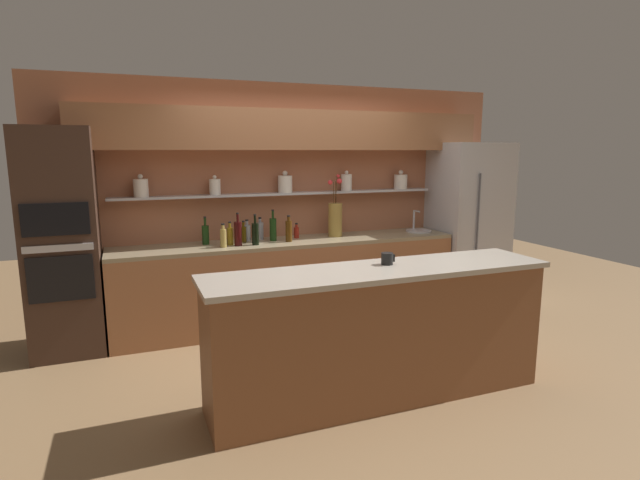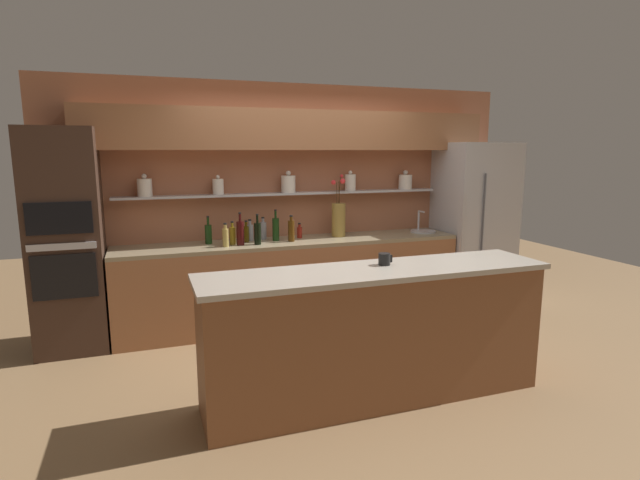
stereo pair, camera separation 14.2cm
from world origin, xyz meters
TOP-DOWN VIEW (x-y plane):
  - ground_plane at (0.00, 0.00)m, footprint 12.00×12.00m
  - back_wall_unit at (-0.00, 1.53)m, footprint 5.20×0.44m
  - back_counter_unit at (-0.10, 1.24)m, footprint 3.71×0.62m
  - island_counter at (0.00, -0.63)m, footprint 2.65×0.61m
  - refrigerator at (2.19, 1.20)m, footprint 0.82×0.73m
  - oven_tower at (-2.29, 1.24)m, footprint 0.63×0.64m
  - flower_vase at (0.46, 1.31)m, footprint 0.16×0.16m
  - sink_fixture at (1.51, 1.25)m, footprint 0.30×0.30m
  - bottle_spirit_0 at (-0.84, 1.12)m, footprint 0.06×0.06m
  - bottle_oil_1 at (-0.59, 1.31)m, footprint 0.06×0.06m
  - bottle_wine_2 at (-0.27, 1.29)m, footprint 0.07×0.07m
  - bottle_oil_3 at (-0.75, 1.20)m, footprint 0.06×0.06m
  - bottle_wine_4 at (-0.51, 1.13)m, footprint 0.07×0.07m
  - bottle_sauce_5 at (0.02, 1.36)m, footprint 0.06×0.06m
  - bottle_spirit_6 at (-0.53, 1.38)m, footprint 0.07×0.07m
  - bottle_spirit_7 at (-0.13, 1.18)m, footprint 0.07×0.07m
  - bottle_wine_8 at (-0.98, 1.34)m, footprint 0.07×0.07m
  - bottle_spirit_9 at (-0.38, 1.42)m, footprint 0.08×0.08m
  - bottle_wine_10 at (-0.68, 1.15)m, footprint 0.08×0.08m
  - coffee_mug at (0.10, -0.54)m, footprint 0.11×0.09m

SIDE VIEW (x-z plane):
  - ground_plane at x=0.00m, z-range 0.00..0.00m
  - back_counter_unit at x=-0.10m, z-range 0.00..0.92m
  - island_counter at x=0.00m, z-range 0.00..1.02m
  - sink_fixture at x=1.51m, z-range 0.82..1.07m
  - refrigerator at x=2.19m, z-range 0.00..1.97m
  - bottle_sauce_5 at x=0.02m, z-range 0.90..1.07m
  - bottle_oil_1 at x=-0.59m, z-range 0.90..1.13m
  - bottle_spirit_6 at x=-0.53m, z-range 0.90..1.13m
  - bottle_oil_3 at x=-0.75m, z-range 0.90..1.14m
  - bottle_spirit_9 at x=-0.38m, z-range 0.90..1.14m
  - bottle_spirit_0 at x=-0.84m, z-range 0.90..1.14m
  - bottle_wine_8 at x=-0.98m, z-range 0.88..1.17m
  - bottle_spirit_7 at x=-0.13m, z-range 0.90..1.18m
  - bottle_wine_4 at x=-0.51m, z-range 0.88..1.20m
  - oven_tower at x=-2.29m, z-range 0.00..2.08m
  - bottle_wine_2 at x=-0.27m, z-range 0.88..1.22m
  - bottle_wine_10 at x=-0.68m, z-range 0.88..1.22m
  - coffee_mug at x=0.10m, z-range 1.02..1.11m
  - flower_vase at x=0.46m, z-range 0.78..1.47m
  - back_wall_unit at x=0.00m, z-range 0.25..2.85m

